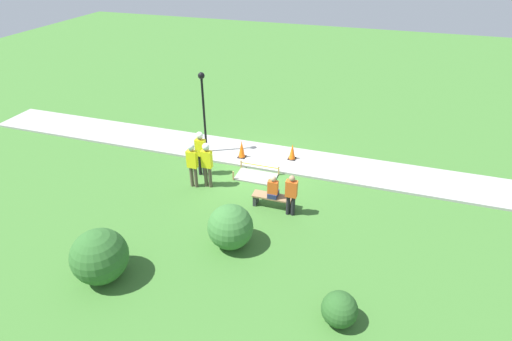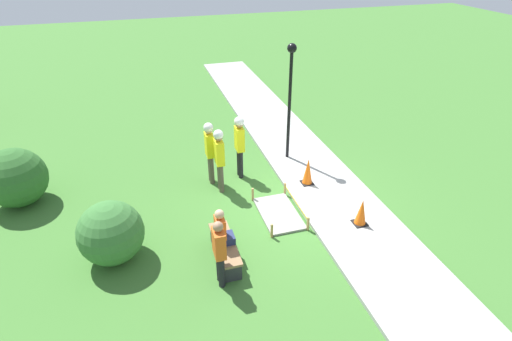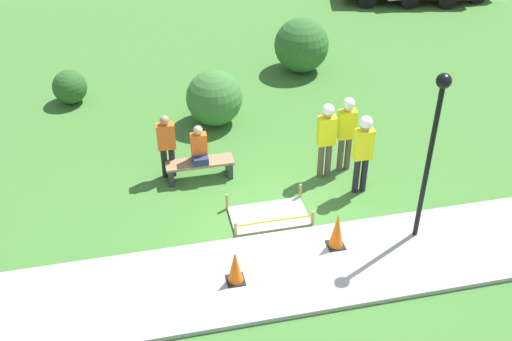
# 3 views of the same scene
# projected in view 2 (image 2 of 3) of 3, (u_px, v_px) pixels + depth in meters

# --- Properties ---
(ground_plane) EXTENTS (60.00, 60.00, 0.00)m
(ground_plane) POSITION_uv_depth(u_px,v_px,m) (297.00, 207.00, 10.82)
(ground_plane) COLOR #3D702D
(sidewalk) EXTENTS (28.00, 2.23, 0.10)m
(sidewalk) POSITION_uv_depth(u_px,v_px,m) (335.00, 199.00, 11.08)
(sidewalk) COLOR #9E9E99
(sidewalk) RESTS_ON ground_plane
(wet_concrete_patch) EXTENTS (1.69, 1.00, 0.39)m
(wet_concrete_patch) POSITION_uv_depth(u_px,v_px,m) (279.00, 213.00, 10.52)
(wet_concrete_patch) COLOR gray
(wet_concrete_patch) RESTS_ON ground_plane
(traffic_cone_near_patch) EXTENTS (0.34, 0.34, 0.71)m
(traffic_cone_near_patch) POSITION_uv_depth(u_px,v_px,m) (361.00, 212.00, 9.87)
(traffic_cone_near_patch) COLOR black
(traffic_cone_near_patch) RESTS_ON sidewalk
(traffic_cone_far_patch) EXTENTS (0.34, 0.34, 0.80)m
(traffic_cone_far_patch) POSITION_uv_depth(u_px,v_px,m) (308.00, 171.00, 11.47)
(traffic_cone_far_patch) COLOR black
(traffic_cone_far_patch) RESTS_ON sidewalk
(park_bench) EXTENTS (1.55, 0.44, 0.47)m
(park_bench) POSITION_uv_depth(u_px,v_px,m) (225.00, 247.00, 8.94)
(park_bench) COLOR #2D2D33
(park_bench) RESTS_ON ground_plane
(person_seated_on_bench) EXTENTS (0.36, 0.44, 0.89)m
(person_seated_on_bench) POSITION_uv_depth(u_px,v_px,m) (222.00, 230.00, 8.69)
(person_seated_on_bench) COLOR navy
(person_seated_on_bench) RESTS_ON park_bench
(worker_supervisor) EXTENTS (0.40, 0.28, 1.94)m
(worker_supervisor) POSITION_uv_depth(u_px,v_px,m) (239.00, 141.00, 11.61)
(worker_supervisor) COLOR black
(worker_supervisor) RESTS_ON ground_plane
(worker_assistant) EXTENTS (0.40, 0.27, 1.90)m
(worker_assistant) POSITION_uv_depth(u_px,v_px,m) (219.00, 155.00, 10.95)
(worker_assistant) COLOR brown
(worker_assistant) RESTS_ON ground_plane
(worker_trainee) EXTENTS (0.40, 0.27, 1.90)m
(worker_trainee) POSITION_uv_depth(u_px,v_px,m) (210.00, 147.00, 11.35)
(worker_trainee) COLOR brown
(worker_trainee) RESTS_ON ground_plane
(bystander_in_orange_shirt) EXTENTS (0.40, 0.22, 1.61)m
(bystander_in_orange_shirt) POSITION_uv_depth(u_px,v_px,m) (219.00, 250.00, 8.02)
(bystander_in_orange_shirt) COLOR black
(bystander_in_orange_shirt) RESTS_ON ground_plane
(lamppost_near) EXTENTS (0.28, 0.28, 3.63)m
(lamppost_near) POSITION_uv_depth(u_px,v_px,m) (290.00, 85.00, 11.85)
(lamppost_near) COLOR black
(lamppost_near) RESTS_ON sidewalk
(shrub_rounded_near) EXTENTS (1.45, 1.45, 1.45)m
(shrub_rounded_near) POSITION_uv_depth(u_px,v_px,m) (111.00, 233.00, 8.76)
(shrub_rounded_near) COLOR #387033
(shrub_rounded_near) RESTS_ON ground_plane
(shrub_rounded_mid) EXTENTS (1.61, 1.61, 1.61)m
(shrub_rounded_mid) POSITION_uv_depth(u_px,v_px,m) (15.00, 178.00, 10.59)
(shrub_rounded_mid) COLOR #2D6028
(shrub_rounded_mid) RESTS_ON ground_plane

